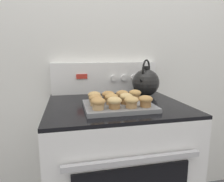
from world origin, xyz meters
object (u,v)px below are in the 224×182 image
Objects in this scene: muffin_r2_c3 at (135,94)px; muffin_r1_c1 at (112,98)px; muffin_r2_c2 at (122,95)px; muffin_r0_c3 at (146,101)px; muffin_r0_c1 at (115,102)px; muffin_r0_c2 at (131,101)px; muffin_r1_c0 at (96,99)px; muffin_r0_c0 at (98,103)px; muffin_r1_c2 at (126,98)px; tea_kettle at (146,82)px; muffin_r2_c0 at (94,96)px; stove_range at (115,173)px; muffin_pan at (119,106)px; muffin_r2_c1 at (108,96)px.

muffin_r1_c1 is at bearing -152.81° from muffin_r2_c3.
muffin_r1_c1 is at bearing -135.41° from muffin_r2_c2.
muffin_r0_c1 is at bearing 179.05° from muffin_r0_c3.
muffin_r1_c0 is (-0.16, 0.08, 0.00)m from muffin_r0_c2.
muffin_r0_c0 and muffin_r2_c3 have the same top height.
muffin_r1_c0 is at bearing -153.76° from muffin_r2_c2.
muffin_r0_c2 is at bearing -177.82° from muffin_r0_c3.
muffin_r1_c0 is 1.00× the size of muffin_r2_c2.
muffin_r1_c0 and muffin_r1_c2 have the same top height.
muffin_r0_c1 is at bearing -131.36° from tea_kettle.
muffin_r2_c2 is 1.00× the size of muffin_r2_c3.
stove_range is at bearing 15.07° from muffin_r2_c0.
tea_kettle is at bearing 34.34° from muffin_r1_c0.
muffin_r0_c1 and muffin_r0_c2 have the same top height.
muffin_r2_c3 is at bearing 0.84° from muffin_r2_c2.
stove_range is 2.51× the size of muffin_pan.
muffin_r0_c0 is at bearing 178.31° from muffin_r0_c2.
muffin_r0_c0 is at bearing -91.12° from muffin_r2_c0.
muffin_r0_c0 is 1.00× the size of muffin_r1_c0.
muffin_r0_c0 and muffin_r2_c2 have the same top height.
muffin_r2_c1 reaches higher than stove_range.
muffin_r2_c0 is (0.00, 0.08, 0.00)m from muffin_r1_c0.
muffin_r0_c1 is 1.00× the size of muffin_r1_c0.
muffin_r0_c0 is 0.18m from muffin_r1_c2.
muffin_r1_c2 and muffin_r2_c0 have the same top height.
muffin_r1_c2 is at bearing 91.85° from muffin_r0_c2.
muffin_r2_c2 is (0.00, 0.08, 0.00)m from muffin_r1_c2.
muffin_r1_c2 is 0.08m from muffin_r2_c2.
muffin_r0_c3 is (0.16, -0.00, 0.00)m from muffin_r0_c1.
muffin_r0_c0 is 0.12m from muffin_r1_c1.
muffin_r0_c0 is at bearing 179.54° from muffin_r0_c3.
muffin_r2_c1 and muffin_r2_c3 have the same top height.
muffin_r1_c0 is at bearing -178.55° from muffin_r1_c1.
muffin_r2_c1 is at bearing 89.69° from muffin_r0_c1.
muffin_r0_c0 is 0.50m from tea_kettle.
muffin_r2_c1 is (-0.00, 0.08, 0.00)m from muffin_r1_c1.
muffin_r2_c2 is at bearing 115.18° from muffin_r0_c3.
muffin_r2_c3 is (0.16, 0.00, 0.00)m from muffin_r2_c1.
muffin_r0_c1 and muffin_r1_c1 have the same top height.
muffin_r2_c0 reaches higher than muffin_pan.
muffin_r0_c3 is at bearing -18.39° from muffin_r1_c0.
muffin_r2_c3 is at bearing -127.72° from tea_kettle.
muffin_r2_c2 is at bearing -43.01° from stove_range.
stove_range is 0.52m from muffin_r1_c2.
muffin_r2_c0 is (-0.13, -0.03, 0.50)m from stove_range.
tea_kettle reaches higher than muffin_r0_c3.
muffin_r1_c2 is at bearing -132.82° from muffin_r2_c3.
tea_kettle is (0.13, 0.33, 0.04)m from muffin_r0_c3.
muffin_r0_c1 and muffin_r2_c2 have the same top height.
muffin_pan is at bearing -93.83° from stove_range.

